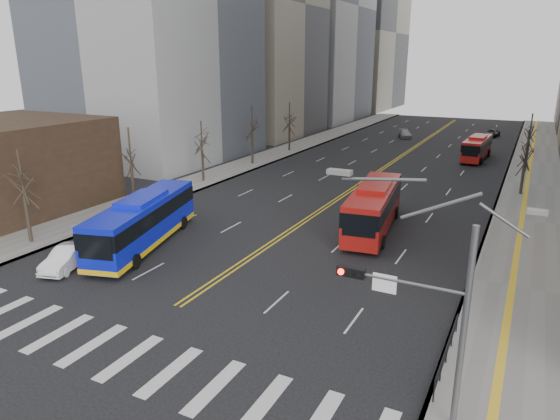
# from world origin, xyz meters

# --- Properties ---
(ground) EXTENTS (220.00, 220.00, 0.00)m
(ground) POSITION_xyz_m (0.00, 0.00, 0.00)
(ground) COLOR black
(sidewalk_right) EXTENTS (7.00, 130.00, 0.15)m
(sidewalk_right) POSITION_xyz_m (17.50, 45.00, 0.07)
(sidewalk_right) COLOR gray
(sidewalk_right) RESTS_ON ground
(sidewalk_left) EXTENTS (5.00, 130.00, 0.15)m
(sidewalk_left) POSITION_xyz_m (-16.50, 45.00, 0.07)
(sidewalk_left) COLOR gray
(sidewalk_left) RESTS_ON ground
(crosswalk) EXTENTS (26.70, 4.00, 0.01)m
(crosswalk) POSITION_xyz_m (0.00, 0.00, 0.01)
(crosswalk) COLOR silver
(crosswalk) RESTS_ON ground
(centerline) EXTENTS (0.55, 100.00, 0.01)m
(centerline) POSITION_xyz_m (0.00, 55.00, 0.01)
(centerline) COLOR gold
(centerline) RESTS_ON ground
(signal_mast) EXTENTS (5.37, 0.37, 9.39)m
(signal_mast) POSITION_xyz_m (13.77, 2.00, 4.86)
(signal_mast) COLOR slate
(signal_mast) RESTS_ON ground
(pedestrian_railing) EXTENTS (0.06, 6.06, 1.02)m
(pedestrian_railing) POSITION_xyz_m (14.30, 6.00, 0.82)
(pedestrian_railing) COLOR black
(pedestrian_railing) RESTS_ON sidewalk_right
(street_trees) EXTENTS (35.20, 47.20, 7.60)m
(street_trees) POSITION_xyz_m (-7.18, 34.55, 4.87)
(street_trees) COLOR #2F231D
(street_trees) RESTS_ON ground
(blue_bus) EXTENTS (6.15, 13.22, 3.75)m
(blue_bus) POSITION_xyz_m (-8.15, 11.61, 1.97)
(blue_bus) COLOR #0E1BDA
(blue_bus) RESTS_ON ground
(red_bus_near) EXTENTS (4.30, 12.32, 3.80)m
(red_bus_near) POSITION_xyz_m (5.85, 22.54, 2.11)
(red_bus_near) COLOR #B11712
(red_bus_near) RESTS_ON ground
(red_bus_far) EXTENTS (3.02, 10.36, 3.28)m
(red_bus_far) POSITION_xyz_m (9.74, 57.56, 1.83)
(red_bus_far) COLOR #B11712
(red_bus_far) RESTS_ON ground
(car_white) EXTENTS (2.84, 4.74, 1.48)m
(car_white) POSITION_xyz_m (-9.77, 6.00, 0.74)
(car_white) COLOR white
(car_white) RESTS_ON ground
(car_dark_mid) EXTENTS (1.64, 3.64, 1.22)m
(car_dark_mid) POSITION_xyz_m (9.04, 54.51, 0.61)
(car_dark_mid) COLOR black
(car_dark_mid) RESTS_ON ground
(car_silver) EXTENTS (3.47, 4.99, 1.34)m
(car_silver) POSITION_xyz_m (-3.83, 73.37, 0.67)
(car_silver) COLOR gray
(car_silver) RESTS_ON ground
(car_dark_far) EXTENTS (2.65, 4.79, 1.27)m
(car_dark_far) POSITION_xyz_m (9.70, 81.45, 0.63)
(car_dark_far) COLOR black
(car_dark_far) RESTS_ON ground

